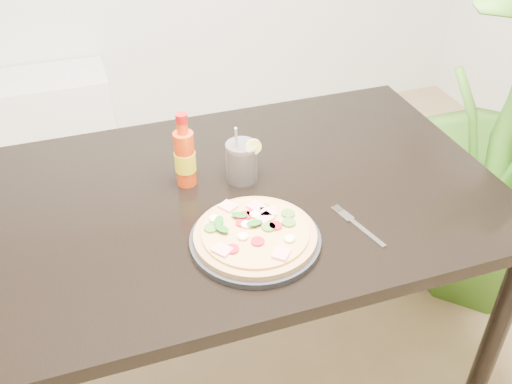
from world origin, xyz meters
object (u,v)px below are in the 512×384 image
object	(u,v)px
dining_table	(242,215)
plate	(255,240)
cola_cup	(242,162)
fork	(356,224)
pizza	(255,233)
hot_sauce_bottle	(185,157)

from	to	relation	value
dining_table	plate	size ratio (longest dim) A/B	4.42
cola_cup	dining_table	bearing A→B (deg)	-108.12
dining_table	fork	bearing A→B (deg)	-45.49
pizza	hot_sauce_bottle	xyz separation A→B (m)	(-0.10, 0.29, 0.06)
plate	dining_table	bearing A→B (deg)	81.13
pizza	hot_sauce_bottle	bearing A→B (deg)	108.60
cola_cup	fork	xyz separation A→B (m)	(0.21, -0.29, -0.05)
dining_table	pizza	size ratio (longest dim) A/B	4.74
dining_table	fork	world-z (taller)	fork
hot_sauce_bottle	plate	bearing A→B (deg)	-71.52
hot_sauce_bottle	fork	distance (m)	0.49
dining_table	fork	xyz separation A→B (m)	(0.23, -0.23, 0.09)
fork	pizza	bearing A→B (deg)	160.64
plate	hot_sauce_bottle	world-z (taller)	hot_sauce_bottle
plate	hot_sauce_bottle	size ratio (longest dim) A/B	1.47
dining_table	hot_sauce_bottle	size ratio (longest dim) A/B	6.50
pizza	cola_cup	bearing A→B (deg)	79.06
plate	cola_cup	size ratio (longest dim) A/B	1.80
dining_table	pizza	world-z (taller)	pizza
plate	pizza	world-z (taller)	pizza
dining_table	plate	bearing A→B (deg)	-98.87
hot_sauce_bottle	cola_cup	distance (m)	0.16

